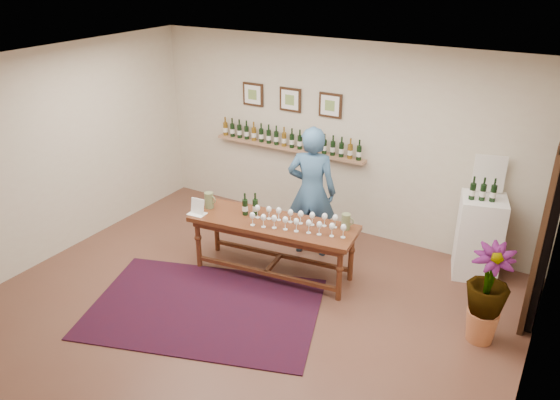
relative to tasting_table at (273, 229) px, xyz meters
The scene contains 14 objects.
ground 1.07m from the tasting_table, 81.43° to the right, with size 6.00×6.00×0.00m, color brown.
room_shell 2.50m from the tasting_table, 24.40° to the left, with size 6.00×6.00×6.00m.
rug 1.29m from the tasting_table, 105.38° to the right, with size 2.66×1.78×0.01m, color #490D16.
tasting_table is the anchor object (origin of this frame).
table_glasses 0.35m from the tasting_table, ahead, with size 1.33×0.31×0.18m, color white, non-canonical shape.
table_bottles 0.44m from the tasting_table, behind, with size 0.26×0.15×0.27m, color black, non-canonical shape.
pitcher_left 0.97m from the tasting_table, behind, with size 0.14×0.14×0.21m, color #646E44, non-canonical shape.
pitcher_right 0.94m from the tasting_table, 17.08° to the left, with size 0.13×0.13×0.20m, color #646E44, non-canonical shape.
menu_card 1.03m from the tasting_table, 163.02° to the right, with size 0.23×0.16×0.21m, color white.
display_pedestal 2.63m from the tasting_table, 30.09° to the left, with size 0.54×0.54×1.08m, color white.
pedestal_bottles 2.63m from the tasting_table, 28.72° to the left, with size 0.30×0.08×0.30m, color black, non-canonical shape.
info_sign 2.78m from the tasting_table, 33.42° to the left, with size 0.38×0.02×0.53m, color white.
potted_plant 2.63m from the tasting_table, ahead, with size 0.60×0.60×1.00m.
person 0.82m from the tasting_table, 78.55° to the left, with size 0.67×0.44×1.83m, color #34577B.
Camera 1 is at (3.04, -4.42, 3.85)m, focal length 35.00 mm.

